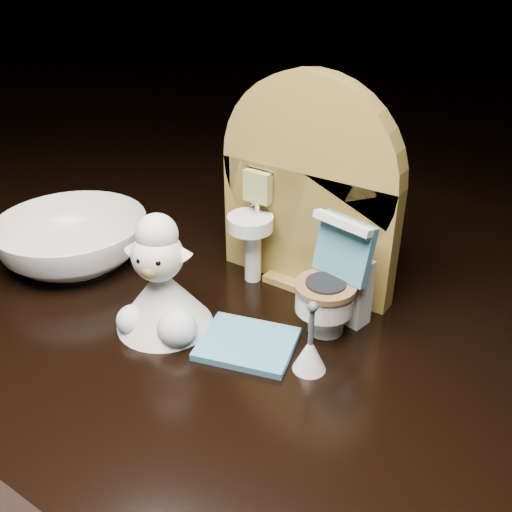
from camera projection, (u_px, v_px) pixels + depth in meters
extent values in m
cube|color=black|center=(254.00, 383.00, 0.40)|extent=(2.50, 2.50, 0.10)
cube|color=olive|center=(306.00, 229.00, 0.40)|extent=(0.13, 0.02, 0.09)
cylinder|color=olive|center=(309.00, 171.00, 0.37)|extent=(0.13, 0.02, 0.13)
cube|color=olive|center=(304.00, 278.00, 0.42)|extent=(0.05, 0.04, 0.01)
cylinder|color=white|center=(253.00, 253.00, 0.41)|extent=(0.01, 0.01, 0.04)
cylinder|color=white|center=(250.00, 223.00, 0.40)|extent=(0.03, 0.03, 0.01)
cylinder|color=silver|center=(258.00, 205.00, 0.40)|extent=(0.00, 0.00, 0.01)
cube|color=#9AA253|center=(258.00, 187.00, 0.39)|extent=(0.02, 0.01, 0.02)
cube|color=olive|center=(348.00, 236.00, 0.37)|extent=(0.02, 0.01, 0.02)
cylinder|color=beige|center=(343.00, 248.00, 0.37)|extent=(0.02, 0.02, 0.02)
cylinder|color=white|center=(326.00, 319.00, 0.36)|extent=(0.02, 0.02, 0.02)
cylinder|color=white|center=(325.00, 299.00, 0.35)|extent=(0.04, 0.04, 0.02)
cylinder|color=brown|center=(325.00, 287.00, 0.35)|extent=(0.04, 0.04, 0.00)
cube|color=white|center=(347.00, 288.00, 0.37)|extent=(0.03, 0.02, 0.05)
cube|color=teal|center=(344.00, 248.00, 0.35)|extent=(0.04, 0.02, 0.04)
cube|color=white|center=(343.00, 223.00, 0.34)|extent=(0.04, 0.02, 0.01)
cylinder|color=#A0C728|center=(362.00, 254.00, 0.35)|extent=(0.01, 0.01, 0.01)
cube|color=teal|center=(247.00, 344.00, 0.35)|extent=(0.07, 0.06, 0.00)
cone|color=white|center=(310.00, 354.00, 0.33)|extent=(0.02, 0.02, 0.02)
cylinder|color=#59595B|center=(311.00, 326.00, 0.32)|extent=(0.00, 0.00, 0.03)
sphere|color=#59595B|center=(313.00, 307.00, 0.31)|extent=(0.01, 0.01, 0.01)
cone|color=silver|center=(163.00, 297.00, 0.36)|extent=(0.06, 0.06, 0.04)
sphere|color=silver|center=(177.00, 328.00, 0.35)|extent=(0.02, 0.02, 0.02)
sphere|color=silver|center=(133.00, 321.00, 0.36)|extent=(0.02, 0.02, 0.02)
sphere|color=#F6E3D0|center=(157.00, 256.00, 0.34)|extent=(0.03, 0.03, 0.03)
sphere|color=tan|center=(151.00, 270.00, 0.34)|extent=(0.01, 0.01, 0.01)
sphere|color=silver|center=(157.00, 234.00, 0.34)|extent=(0.03, 0.03, 0.03)
cone|color=#F6E3D0|center=(136.00, 246.00, 0.35)|extent=(0.02, 0.01, 0.01)
cone|color=#F6E3D0|center=(181.00, 251.00, 0.34)|extent=(0.02, 0.01, 0.01)
sphere|color=black|center=(140.00, 261.00, 0.33)|extent=(0.00, 0.00, 0.00)
sphere|color=black|center=(158.00, 263.00, 0.33)|extent=(0.00, 0.00, 0.00)
imported|color=white|center=(73.00, 241.00, 0.43)|extent=(0.13, 0.13, 0.04)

